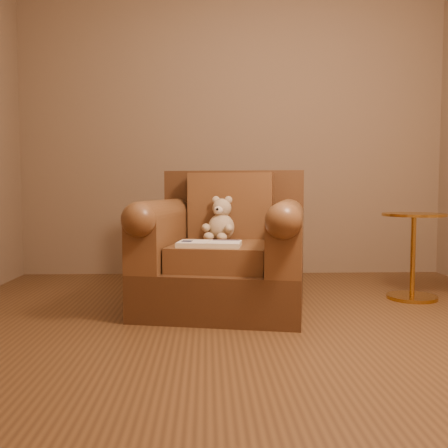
{
  "coord_description": "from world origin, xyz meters",
  "views": [
    {
      "loc": [
        -0.26,
        -2.77,
        0.81
      ],
      "look_at": [
        -0.14,
        0.52,
        0.58
      ],
      "focal_mm": 40.0,
      "sensor_mm": 36.0,
      "label": 1
    }
  ],
  "objects": [
    {
      "name": "floor",
      "position": [
        0.0,
        0.0,
        0.0
      ],
      "size": [
        4.0,
        4.0,
        0.0
      ],
      "primitive_type": "plane",
      "color": "brown",
      "rests_on": "ground"
    },
    {
      "name": "side_table",
      "position": [
        1.27,
        0.82,
        0.34
      ],
      "size": [
        0.45,
        0.45,
        0.64
      ],
      "color": "#BB8733",
      "rests_on": "floor"
    },
    {
      "name": "guidebook",
      "position": [
        -0.24,
        0.34,
        0.47
      ],
      "size": [
        0.42,
        0.29,
        0.03
      ],
      "rotation": [
        0.0,
        0.0,
        -0.14
      ],
      "color": "beige",
      "rests_on": "armchair"
    },
    {
      "name": "room",
      "position": [
        0.0,
        0.0,
        1.71
      ],
      "size": [
        4.02,
        4.02,
        2.71
      ],
      "color": "#7E654D",
      "rests_on": "ground"
    },
    {
      "name": "teddy_bear",
      "position": [
        -0.16,
        0.72,
        0.57
      ],
      "size": [
        0.23,
        0.27,
        0.32
      ],
      "rotation": [
        0.0,
        0.0,
        -0.41
      ],
      "color": "tan",
      "rests_on": "armchair"
    },
    {
      "name": "armchair",
      "position": [
        -0.13,
        0.62,
        0.37
      ],
      "size": [
        1.24,
        1.19,
        0.95
      ],
      "rotation": [
        0.0,
        0.0,
        -0.2
      ],
      "color": "#4C2E19",
      "rests_on": "floor"
    }
  ]
}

